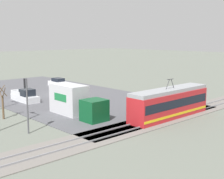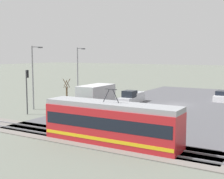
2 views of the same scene
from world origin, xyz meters
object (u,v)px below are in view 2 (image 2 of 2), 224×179
at_px(street_lamp_mid_block, 34,73).
at_px(no_parking_sign, 98,91).
at_px(sedan_car_0, 222,97).
at_px(box_truck, 91,102).
at_px(street_tree, 67,94).
at_px(traffic_light_pole, 27,86).
at_px(pickup_truck, 131,98).
at_px(light_rail_tram, 111,123).
at_px(street_lamp_near_crossing, 78,71).

relative_size(street_lamp_mid_block, no_parking_sign, 3.48).
bearing_deg(sedan_car_0, no_parking_sign, -151.95).
bearing_deg(box_truck, no_parking_sign, -61.11).
distance_m(box_truck, street_tree, 8.33).
bearing_deg(traffic_light_pole, pickup_truck, -116.45).
xyz_separation_m(street_lamp_mid_block, no_parking_sign, (-3.15, -11.03, -3.41)).
bearing_deg(light_rail_tram, street_tree, -40.62).
distance_m(street_tree, street_lamp_mid_block, 5.58).
distance_m(light_rail_tram, street_tree, 19.56).
height_order(traffic_light_pole, street_lamp_mid_block, street_lamp_mid_block).
relative_size(light_rail_tram, no_parking_sign, 4.90).
height_order(sedan_car_0, street_lamp_near_crossing, street_lamp_near_crossing).
bearing_deg(traffic_light_pole, street_tree, -94.56).
xyz_separation_m(pickup_truck, sedan_car_0, (-11.50, -8.89, -0.06)).
bearing_deg(sedan_car_0, box_truck, -118.10).
distance_m(pickup_truck, traffic_light_pole, 16.32).
xyz_separation_m(light_rail_tram, street_tree, (14.85, -12.74, 0.07)).
bearing_deg(box_truck, street_lamp_mid_block, -2.26).
xyz_separation_m(sedan_car_0, street_lamp_mid_block, (20.46, 20.26, 4.15)).
bearing_deg(no_parking_sign, street_tree, 83.56).
height_order(box_truck, no_parking_sign, box_truck).
distance_m(pickup_truck, street_lamp_mid_block, 15.04).
relative_size(light_rail_tram, traffic_light_pole, 2.18).
relative_size(street_lamp_near_crossing, street_lamp_mid_block, 0.99).
bearing_deg(box_truck, light_rail_tram, 132.89).
distance_m(sedan_car_0, street_tree, 24.35).
height_order(light_rail_tram, street_lamp_near_crossing, street_lamp_near_crossing).
distance_m(light_rail_tram, pickup_truck, 21.75).
xyz_separation_m(pickup_truck, traffic_light_pole, (7.16, 14.40, 2.75)).
height_order(street_tree, no_parking_sign, street_tree).
distance_m(box_truck, sedan_car_0, 23.41).
bearing_deg(street_lamp_near_crossing, no_parking_sign, -122.63).
relative_size(box_truck, street_lamp_mid_block, 1.02).
bearing_deg(street_lamp_near_crossing, pickup_truck, -157.44).
height_order(sedan_car_0, street_lamp_mid_block, street_lamp_mid_block).
distance_m(traffic_light_pole, no_parking_sign, 14.28).
xyz_separation_m(pickup_truck, street_lamp_near_crossing, (7.62, 3.17, 4.05)).
xyz_separation_m(box_truck, sedan_car_0, (-11.01, -20.63, -1.01)).
relative_size(street_lamp_near_crossing, no_parking_sign, 3.44).
bearing_deg(no_parking_sign, street_lamp_mid_block, 74.06).
bearing_deg(pickup_truck, street_tree, 48.11).
bearing_deg(no_parking_sign, street_lamp_near_crossing, 57.37).
xyz_separation_m(street_tree, street_lamp_near_crossing, (1.02, -4.19, 3.04)).
relative_size(traffic_light_pole, street_lamp_mid_block, 0.65).
relative_size(box_truck, street_lamp_near_crossing, 1.03).
xyz_separation_m(box_truck, traffic_light_pole, (7.65, 2.66, 1.80)).
height_order(light_rail_tram, no_parking_sign, light_rail_tram).
height_order(box_truck, street_tree, street_tree).
height_order(traffic_light_pole, street_lamp_near_crossing, street_lamp_near_crossing).
height_order(pickup_truck, traffic_light_pole, traffic_light_pole).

